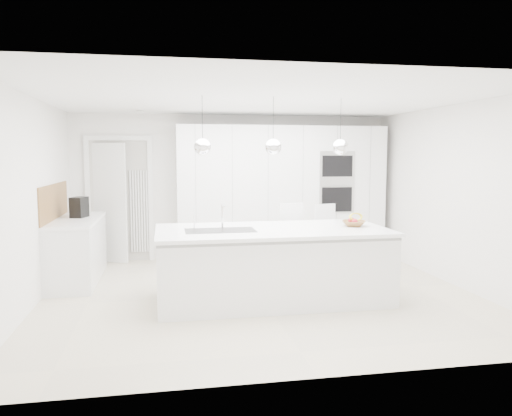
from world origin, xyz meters
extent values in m
plane|color=beige|center=(0.00, 0.00, 0.00)|extent=(5.50, 5.50, 0.00)
plane|color=white|center=(0.00, 2.50, 1.25)|extent=(5.50, 0.00, 5.50)
plane|color=white|center=(-2.75, 0.00, 1.25)|extent=(0.00, 5.00, 5.00)
plane|color=white|center=(0.00, 0.00, 2.50)|extent=(5.50, 5.50, 0.00)
cube|color=white|center=(0.80, 2.20, 1.15)|extent=(3.60, 0.60, 2.30)
cube|color=white|center=(-2.20, 2.42, 1.00)|extent=(0.76, 0.38, 2.00)
cube|color=white|center=(-2.45, 1.20, 0.43)|extent=(0.60, 1.80, 0.86)
cube|color=white|center=(-2.45, 1.20, 0.88)|extent=(0.62, 1.82, 0.04)
cube|color=olive|center=(-2.74, 1.20, 1.15)|extent=(0.02, 1.80, 0.50)
cube|color=white|center=(0.10, -0.30, 0.43)|extent=(2.80, 1.20, 0.86)
cube|color=white|center=(0.10, -0.25, 0.88)|extent=(2.84, 1.40, 0.04)
cylinder|color=white|center=(-0.50, -0.10, 1.05)|extent=(0.02, 0.02, 0.30)
sphere|color=white|center=(-0.75, -0.30, 1.90)|extent=(0.20, 0.20, 0.20)
sphere|color=white|center=(0.10, -0.30, 1.90)|extent=(0.20, 0.20, 0.20)
sphere|color=white|center=(0.95, -0.30, 1.90)|extent=(0.20, 0.20, 0.20)
imported|color=olive|center=(1.17, -0.25, 0.94)|extent=(0.39, 0.39, 0.07)
cube|color=black|center=(-2.43, 1.36, 1.05)|extent=(0.25, 0.32, 0.30)
sphere|color=red|center=(1.15, -0.21, 0.97)|extent=(0.08, 0.08, 0.08)
sphere|color=red|center=(1.16, -0.30, 0.97)|extent=(0.07, 0.07, 0.07)
torus|color=yellow|center=(1.20, -0.24, 1.02)|extent=(0.24, 0.17, 0.22)
camera|label=1|loc=(-1.20, -6.22, 1.80)|focal=35.00mm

